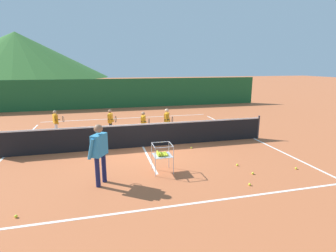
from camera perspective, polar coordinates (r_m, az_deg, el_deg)
name	(u,v)px	position (r m, az deg, el deg)	size (l,w,h in m)	color
ground_plane	(143,147)	(10.74, -5.49, -4.56)	(120.00, 120.00, 0.00)	#BC6038
line_baseline_near	(174,206)	(6.47, 1.24, -17.08)	(10.19, 0.08, 0.01)	white
line_baseline_far	(128,118)	(16.63, -8.73, 1.75)	(10.19, 0.08, 0.01)	white
line_sideline_west	(4,157)	(11.22, -32.28, -5.81)	(0.08, 10.86, 0.01)	white
line_sideline_east	(254,138)	(12.51, 18.25, -2.59)	(0.08, 10.86, 0.01)	white
line_service_center	(143,147)	(10.73, -5.49, -4.54)	(0.08, 5.69, 0.01)	white
tennis_net	(143,135)	(10.59, -5.55, -1.98)	(10.64, 0.08, 1.05)	#333338
instructor	(99,149)	(7.37, -14.79, -4.87)	(0.57, 0.85, 1.72)	#191E4C
student_0	(56,120)	(13.30, -23.31, 1.11)	(0.56, 0.50, 1.21)	silver
student_1	(111,120)	(12.65, -12.44, 1.36)	(0.41, 0.66, 1.22)	black
student_2	(144,122)	(11.94, -5.36, 0.86)	(0.41, 0.66, 1.20)	navy
student_3	(167,120)	(12.12, -0.22, 1.39)	(0.41, 0.71, 1.30)	black
ball_cart	(162,154)	(8.07, -1.36, -6.17)	(0.58, 0.58, 0.90)	#B7B7BC
tennis_ball_0	(16,216)	(6.90, -30.31, -16.67)	(0.07, 0.07, 0.07)	yellow
tennis_ball_1	(253,173)	(8.51, 18.04, -9.79)	(0.07, 0.07, 0.07)	yellow
tennis_ball_2	(296,168)	(9.41, 26.21, -8.29)	(0.07, 0.07, 0.07)	yellow
tennis_ball_3	(191,148)	(10.51, 5.16, -4.74)	(0.07, 0.07, 0.07)	yellow
tennis_ball_4	(237,165)	(9.04, 14.90, -8.21)	(0.07, 0.07, 0.07)	yellow
tennis_ball_5	(250,184)	(7.75, 17.42, -12.09)	(0.07, 0.07, 0.07)	yellow
windscreen_fence	(122,93)	(20.58, -9.99, 7.04)	(22.41, 0.08, 2.24)	#1E5B2D
hill_0	(17,55)	(80.06, -30.09, 13.29)	(45.41, 45.41, 11.53)	#38702D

